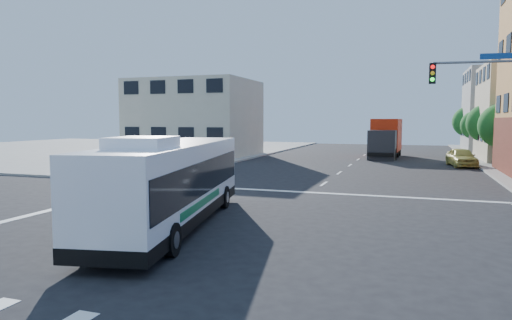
% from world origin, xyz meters
% --- Properties ---
extents(ground, '(120.00, 120.00, 0.00)m').
position_xyz_m(ground, '(0.00, 0.00, 0.00)').
color(ground, black).
rests_on(ground, ground).
extents(sidewalk_nw, '(50.00, 50.00, 0.15)m').
position_xyz_m(sidewalk_nw, '(-35.00, 35.00, 0.07)').
color(sidewalk_nw, gray).
rests_on(sidewalk_nw, ground).
extents(building_west, '(12.06, 10.06, 8.00)m').
position_xyz_m(building_west, '(-17.02, 29.98, 4.01)').
color(building_west, beige).
rests_on(building_west, ground).
extents(signal_mast_ne, '(7.91, 1.13, 8.07)m').
position_xyz_m(signal_mast_ne, '(9.08, 10.62, 4.98)').
color(signal_mast_ne, slate).
rests_on(signal_mast_ne, ground).
extents(street_tree_a, '(3.60, 3.60, 5.53)m').
position_xyz_m(street_tree_a, '(11.90, 27.92, 3.59)').
color(street_tree_a, '#392714').
rests_on(street_tree_a, ground).
extents(street_tree_b, '(3.80, 3.80, 5.79)m').
position_xyz_m(street_tree_b, '(11.90, 35.92, 3.75)').
color(street_tree_b, '#392714').
rests_on(street_tree_b, ground).
extents(street_tree_c, '(3.40, 3.40, 5.29)m').
position_xyz_m(street_tree_c, '(11.90, 43.92, 3.46)').
color(street_tree_c, '#392714').
rests_on(street_tree_c, ground).
extents(street_tree_d, '(4.00, 4.00, 6.03)m').
position_xyz_m(street_tree_d, '(11.90, 51.92, 3.88)').
color(street_tree_d, '#392714').
rests_on(street_tree_d, ground).
extents(transit_bus, '(4.52, 11.47, 3.32)m').
position_xyz_m(transit_bus, '(-3.08, 0.34, 1.62)').
color(transit_bus, black).
rests_on(transit_bus, ground).
extents(box_truck, '(2.94, 8.86, 3.94)m').
position_xyz_m(box_truck, '(2.34, 34.38, 1.91)').
color(box_truck, '#242529').
rests_on(box_truck, ground).
extents(parked_car, '(2.48, 4.75, 1.54)m').
position_xyz_m(parked_car, '(8.82, 26.95, 0.77)').
color(parked_car, '#C6BE56').
rests_on(parked_car, ground).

